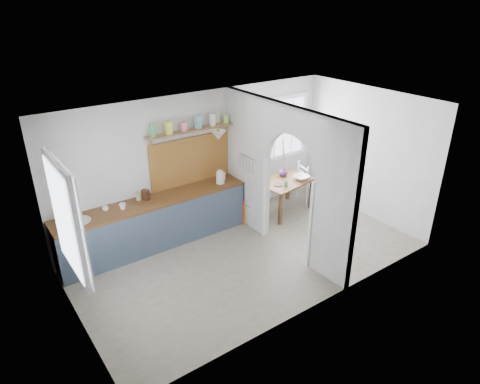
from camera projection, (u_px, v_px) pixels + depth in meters
floor at (249, 256)px, 7.49m from camera, size 5.80×3.20×0.01m
ceiling at (251, 110)px, 6.39m from camera, size 5.80×3.20×0.01m
walls at (250, 189)px, 6.94m from camera, size 5.81×3.21×2.60m
partition at (281, 170)px, 7.28m from camera, size 0.12×3.20×2.60m
kitchen_window at (64, 220)px, 5.27m from camera, size 0.10×1.16×1.50m
nook_window at (274, 129)px, 8.91m from camera, size 1.76×0.10×1.30m
counter at (155, 222)px, 7.67m from camera, size 3.50×0.60×0.90m
sink at (78, 222)px, 6.78m from camera, size 0.40×0.40×0.02m
backsplash at (191, 160)px, 7.97m from camera, size 1.65×0.03×0.90m
shelf at (191, 128)px, 7.63m from camera, size 1.75×0.20×0.21m
pendant_lamp at (218, 135)px, 7.62m from camera, size 0.26×0.26×0.16m
utensil_rail at (247, 157)px, 7.86m from camera, size 0.02×0.50×0.02m
dining_table at (284, 196)px, 8.89m from camera, size 1.23×0.92×0.70m
chair_left at (252, 203)px, 8.44m from camera, size 0.43×0.43×0.82m
chair_right at (310, 181)px, 9.34m from camera, size 0.48×0.48×0.89m
kettle at (220, 177)px, 8.08m from camera, size 0.26×0.24×0.26m
mug_a at (123, 206)px, 7.13m from camera, size 0.11×0.11×0.10m
mug_b at (105, 209)px, 7.08m from camera, size 0.14×0.14×0.08m
knife_block at (146, 195)px, 7.44m from camera, size 0.13×0.15×0.19m
jar at (139, 196)px, 7.44m from camera, size 0.12×0.12×0.14m
towel_magenta at (243, 212)px, 8.41m from camera, size 0.02×0.03×0.52m
towel_orange at (245, 214)px, 8.38m from camera, size 0.02×0.03×0.48m
bowl at (301, 177)px, 8.79m from camera, size 0.34×0.34×0.08m
table_cup at (286, 183)px, 8.50m from camera, size 0.13×0.13×0.11m
plate at (278, 185)px, 8.53m from camera, size 0.22×0.22×0.02m
vase at (283, 171)px, 8.92m from camera, size 0.24×0.24×0.20m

